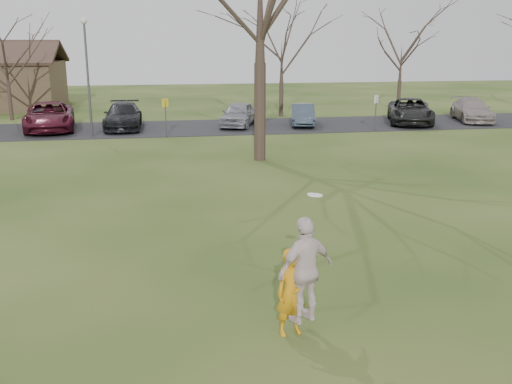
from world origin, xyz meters
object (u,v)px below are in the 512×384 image
car_6 (410,111)px  catching_play (306,270)px  car_5 (303,115)px  lamp_post (87,63)px  car_3 (123,116)px  car_4 (239,114)px  car_2 (49,116)px  car_7 (472,110)px  player_defender (291,292)px

car_6 → catching_play: (-13.07, -24.86, 0.40)m
car_5 → car_6: 6.86m
car_5 → lamp_post: lamp_post is taller
car_3 → car_4: car_3 is taller
car_2 → car_5: car_2 is taller
car_2 → car_7: 26.29m
player_defender → lamp_post: (-5.91, 22.93, 3.16)m
car_4 → car_7: bearing=18.2°
car_4 → car_6: 10.84m
catching_play → player_defender: bearing=-174.6°
car_7 → catching_play: (-17.47, -25.24, 0.47)m
car_3 → car_7: size_ratio=1.07×
car_3 → car_7: (22.10, -0.39, -0.05)m
player_defender → car_5: player_defender is taller
car_4 → car_5: size_ratio=1.10×
car_4 → car_5: bearing=15.0°
catching_play → car_4: bearing=85.0°
car_4 → car_7: car_4 is taller
car_4 → lamp_post: size_ratio=0.68×
car_2 → car_3: car_2 is taller
car_6 → catching_play: bearing=-98.4°
car_2 → car_4: car_2 is taller
car_2 → car_3: size_ratio=1.13×
player_defender → catching_play: catching_play is taller
player_defender → car_3: (-4.37, 25.65, -0.02)m
car_5 → car_4: bearing=-171.5°
car_6 → lamp_post: (-19.24, -1.96, 3.16)m
car_6 → car_7: 4.42m
catching_play → car_3: bearing=100.2°
car_4 → car_5: (3.97, -0.28, -0.09)m
car_2 → lamp_post: bearing=-53.0°
player_defender → car_3: bearing=87.6°
car_7 → car_2: bearing=-166.2°
car_6 → catching_play: 28.09m
car_3 → car_6: (17.70, -0.77, 0.03)m
player_defender → lamp_post: lamp_post is taller
car_4 → lamp_post: (-8.41, -2.55, 3.20)m
car_3 → car_7: 22.11m
car_3 → car_2: bearing=-179.7°
car_5 → lamp_post: size_ratio=0.62×
car_4 → lamp_post: bearing=-144.1°
car_4 → car_6: car_6 is taller
car_3 → car_5: car_3 is taller
car_4 → catching_play: (-2.25, -25.45, 0.45)m
car_4 → lamp_post: 9.36m
player_defender → car_5: (6.47, 25.20, -0.12)m
car_3 → car_7: bearing=-0.7°
car_2 → car_4: 11.06m
car_7 → car_4: bearing=-166.2°
car_7 → catching_play: catching_play is taller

